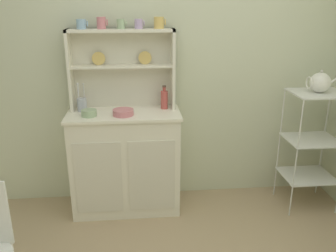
% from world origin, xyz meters
% --- Properties ---
extents(wall_back, '(3.84, 0.05, 2.50)m').
position_xyz_m(wall_back, '(0.00, 1.62, 1.25)').
color(wall_back, beige).
rests_on(wall_back, ground).
extents(hutch_cabinet, '(0.94, 0.45, 0.90)m').
position_xyz_m(hutch_cabinet, '(-0.35, 1.37, 0.46)').
color(hutch_cabinet, silver).
rests_on(hutch_cabinet, ground).
extents(hutch_shelf_unit, '(0.88, 0.18, 0.67)m').
position_xyz_m(hutch_shelf_unit, '(-0.35, 1.53, 1.29)').
color(hutch_shelf_unit, silver).
rests_on(hutch_shelf_unit, hutch_cabinet).
extents(bakers_rack, '(0.45, 0.38, 1.06)m').
position_xyz_m(bakers_rack, '(1.28, 1.27, 0.67)').
color(bakers_rack, silver).
rests_on(bakers_rack, ground).
extents(cup_sky_0, '(0.09, 0.08, 0.08)m').
position_xyz_m(cup_sky_0, '(-0.66, 1.49, 1.61)').
color(cup_sky_0, '#8EB2D1').
rests_on(cup_sky_0, hutch_shelf_unit).
extents(cup_rose_1, '(0.09, 0.07, 0.09)m').
position_xyz_m(cup_rose_1, '(-0.50, 1.49, 1.62)').
color(cup_rose_1, '#D17A84').
rests_on(cup_rose_1, hutch_shelf_unit).
extents(cup_sage_2, '(0.08, 0.06, 0.08)m').
position_xyz_m(cup_sage_2, '(-0.34, 1.49, 1.61)').
color(cup_sage_2, '#9EB78E').
rests_on(cup_sage_2, hutch_shelf_unit).
extents(cup_lilac_3, '(0.08, 0.07, 0.08)m').
position_xyz_m(cup_lilac_3, '(-0.20, 1.49, 1.61)').
color(cup_lilac_3, '#B79ECC').
rests_on(cup_lilac_3, hutch_shelf_unit).
extents(cup_gold_4, '(0.09, 0.08, 0.09)m').
position_xyz_m(cup_gold_4, '(-0.04, 1.49, 1.62)').
color(cup_gold_4, '#DBB760').
rests_on(cup_gold_4, hutch_shelf_unit).
extents(bowl_mixing_large, '(0.12, 0.12, 0.05)m').
position_xyz_m(bowl_mixing_large, '(-0.62, 1.29, 0.93)').
color(bowl_mixing_large, '#9EB78E').
rests_on(bowl_mixing_large, hutch_cabinet).
extents(bowl_floral_medium, '(0.17, 0.17, 0.05)m').
position_xyz_m(bowl_floral_medium, '(-0.35, 1.29, 0.93)').
color(bowl_floral_medium, '#D17A84').
rests_on(bowl_floral_medium, hutch_cabinet).
extents(jam_bottle, '(0.06, 0.06, 0.20)m').
position_xyz_m(jam_bottle, '(-0.00, 1.45, 0.99)').
color(jam_bottle, '#B74C47').
rests_on(jam_bottle, hutch_cabinet).
extents(utensil_jar, '(0.08, 0.08, 0.24)m').
position_xyz_m(utensil_jar, '(-0.70, 1.45, 0.96)').
color(utensil_jar, '#B2B7C6').
rests_on(utensil_jar, hutch_cabinet).
extents(porcelain_teapot, '(0.26, 0.17, 0.19)m').
position_xyz_m(porcelain_teapot, '(1.28, 1.27, 1.14)').
color(porcelain_teapot, white).
rests_on(porcelain_teapot, bakers_rack).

